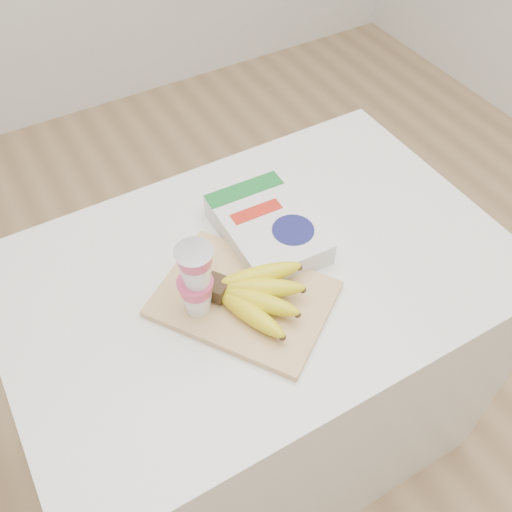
{
  "coord_description": "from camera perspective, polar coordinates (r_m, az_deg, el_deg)",
  "views": [
    {
      "loc": [
        -0.4,
        -0.68,
        1.76
      ],
      "look_at": [
        -0.01,
        0.0,
        0.86
      ],
      "focal_mm": 40.0,
      "sensor_mm": 36.0,
      "label": 1
    }
  ],
  "objects": [
    {
      "name": "table",
      "position": [
        1.56,
        0.24,
        -10.88
      ],
      "size": [
        1.09,
        0.73,
        0.82
      ],
      "primitive_type": "cube",
      "color": "white",
      "rests_on": "ground"
    },
    {
      "name": "room",
      "position": [
        0.88,
        0.45,
        21.57
      ],
      "size": [
        4.0,
        4.0,
        4.0
      ],
      "color": "tan",
      "rests_on": "ground"
    },
    {
      "name": "bananas",
      "position": [
        1.12,
        -0.11,
        -3.8
      ],
      "size": [
        0.21,
        0.21,
        0.07
      ],
      "color": "#382816",
      "rests_on": "cutting_board"
    },
    {
      "name": "yogurt_stack",
      "position": [
        1.07,
        -6.05,
        -2.31
      ],
      "size": [
        0.08,
        0.08,
        0.17
      ],
      "color": "white",
      "rests_on": "cutting_board"
    },
    {
      "name": "cereal_box",
      "position": [
        1.26,
        1.12,
        2.74
      ],
      "size": [
        0.19,
        0.28,
        0.06
      ],
      "rotation": [
        0.0,
        0.0,
        -0.03
      ],
      "color": "white",
      "rests_on": "table"
    },
    {
      "name": "cutting_board",
      "position": [
        1.16,
        -1.22,
        -4.31
      ],
      "size": [
        0.4,
        0.42,
        0.02
      ],
      "primitive_type": "cube",
      "rotation": [
        0.0,
        0.0,
        0.6
      ],
      "color": "tan",
      "rests_on": "table"
    }
  ]
}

